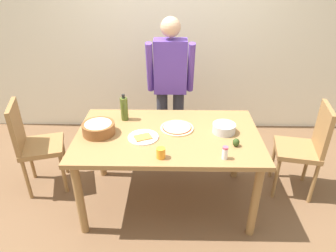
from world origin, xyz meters
TOP-DOWN VIEW (x-y plane):
  - ground at (0.00, 0.00)m, footprint 8.00×8.00m
  - wall_back at (0.00, 1.60)m, footprint 5.60×0.10m
  - dining_table at (0.00, 0.00)m, footprint 1.60×0.96m
  - person_cook at (0.01, 0.76)m, footprint 0.49×0.25m
  - chair_wooden_left at (-1.32, 0.20)m, footprint 0.50×0.50m
  - chair_wooden_right at (1.32, 0.19)m, footprint 0.47×0.47m
  - pizza_raw_on_board at (0.08, 0.09)m, footprint 0.30×0.30m
  - plate_with_slice at (-0.21, -0.07)m, footprint 0.26×0.26m
  - popcorn_bowl at (-0.60, -0.01)m, footprint 0.28×0.28m
  - mixing_bowl_steel at (0.49, 0.04)m, footprint 0.20×0.20m
  - olive_oil_bottle at (-0.41, 0.26)m, footprint 0.07×0.07m
  - cup_orange at (-0.05, -0.36)m, footprint 0.07×0.07m
  - salt_shaker at (0.44, -0.37)m, footprint 0.04×0.04m
  - avocado at (0.56, -0.19)m, footprint 0.06×0.06m

SIDE VIEW (x-z plane):
  - ground at x=0.00m, z-range 0.00..0.00m
  - chair_wooden_left at x=-1.32m, z-range 0.07..1.02m
  - chair_wooden_right at x=1.32m, z-range 0.07..1.02m
  - dining_table at x=0.00m, z-range 0.29..1.05m
  - plate_with_slice at x=-0.21m, z-range 0.76..0.78m
  - pizza_raw_on_board at x=0.08m, z-range 0.76..0.78m
  - avocado at x=0.56m, z-range 0.76..0.83m
  - mixing_bowl_steel at x=0.49m, z-range 0.76..0.84m
  - cup_orange at x=-0.05m, z-range 0.76..0.84m
  - salt_shaker at x=0.44m, z-range 0.76..0.87m
  - popcorn_bowl at x=-0.60m, z-range 0.76..0.88m
  - olive_oil_bottle at x=-0.41m, z-range 0.75..1.00m
  - person_cook at x=0.01m, z-range 0.13..1.75m
  - wall_back at x=0.00m, z-range 0.00..2.60m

